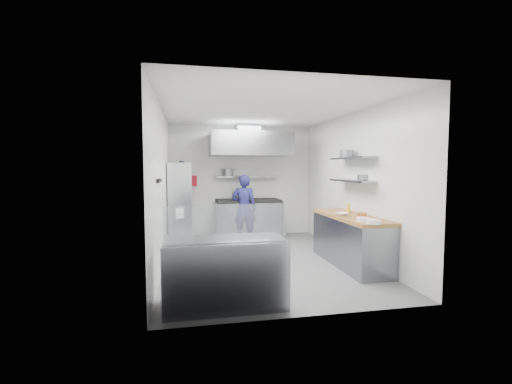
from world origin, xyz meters
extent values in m
plane|color=#5A5A5C|center=(0.00, 0.00, 0.00)|extent=(5.00, 5.00, 0.00)
plane|color=silver|center=(0.00, 0.00, 2.80)|extent=(5.00, 5.00, 0.00)
cube|color=white|center=(0.00, 2.50, 1.40)|extent=(3.60, 2.80, 0.02)
cube|color=white|center=(0.00, -2.50, 1.40)|extent=(3.60, 2.80, 0.02)
cube|color=white|center=(-1.80, 0.00, 1.40)|extent=(2.80, 5.00, 0.02)
cube|color=white|center=(1.80, 0.00, 1.40)|extent=(2.80, 5.00, 0.02)
cube|color=gray|center=(0.10, 2.10, 0.45)|extent=(1.60, 0.80, 0.90)
cube|color=black|center=(0.10, 2.10, 0.93)|extent=(1.57, 0.78, 0.06)
cylinder|color=slate|center=(-0.18, 2.01, 1.06)|extent=(0.26, 0.26, 0.20)
cylinder|color=slate|center=(0.08, 2.21, 1.08)|extent=(0.33, 0.33, 0.24)
cube|color=gray|center=(0.10, 2.34, 1.52)|extent=(1.60, 0.30, 0.04)
cylinder|color=slate|center=(-0.37, 2.40, 1.63)|extent=(0.27, 0.27, 0.18)
cube|color=gray|center=(0.10, 1.93, 2.30)|extent=(1.90, 1.15, 0.55)
cube|color=slate|center=(0.10, 2.15, 2.68)|extent=(0.55, 0.55, 0.24)
cube|color=#AD0D23|center=(-1.25, 2.44, 1.42)|extent=(0.22, 0.10, 0.26)
imported|color=#191A4C|center=(-0.07, 1.69, 0.80)|extent=(0.66, 0.53, 1.59)
cube|color=silver|center=(-1.53, 1.55, 0.93)|extent=(0.50, 0.90, 1.85)
cube|color=white|center=(-1.53, 0.96, 0.80)|extent=(0.16, 0.19, 0.17)
cube|color=yellow|center=(-1.53, 1.45, 1.30)|extent=(0.15, 0.19, 0.17)
cylinder|color=black|center=(-1.48, 1.18, 1.80)|extent=(0.11, 0.11, 0.18)
cube|color=black|center=(-1.78, -0.90, 1.55)|extent=(0.04, 0.55, 0.05)
cube|color=gray|center=(1.48, -0.60, 0.42)|extent=(0.62, 2.00, 0.84)
cube|color=olive|center=(1.48, -0.60, 0.87)|extent=(0.65, 2.04, 0.06)
cylinder|color=white|center=(1.37, -1.56, 0.93)|extent=(0.22, 0.22, 0.06)
cylinder|color=white|center=(1.34, -1.30, 0.93)|extent=(0.21, 0.21, 0.06)
cylinder|color=#CE7A3A|center=(1.62, -0.77, 0.93)|extent=(0.16, 0.16, 0.06)
cylinder|color=yellow|center=(1.56, -0.34, 0.99)|extent=(0.06, 0.06, 0.18)
imported|color=white|center=(1.29, -0.63, 0.93)|extent=(0.27, 0.27, 0.06)
cube|color=gray|center=(1.64, -0.30, 1.50)|extent=(0.30, 1.30, 0.04)
cube|color=gray|center=(1.64, -0.30, 1.92)|extent=(0.30, 1.30, 0.04)
cylinder|color=slate|center=(1.77, -0.50, 1.57)|extent=(0.21, 0.21, 0.10)
cylinder|color=slate|center=(1.62, -0.11, 2.01)|extent=(0.26, 0.26, 0.14)
cube|color=gray|center=(-0.91, -2.00, 0.42)|extent=(1.50, 0.70, 0.85)
cube|color=silver|center=(-0.91, -2.12, 1.07)|extent=(1.47, 0.19, 0.42)
camera|label=1|loc=(-1.35, -6.20, 1.73)|focal=24.00mm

